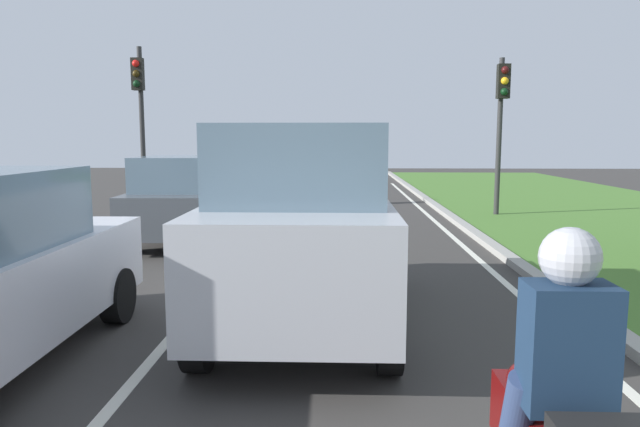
{
  "coord_description": "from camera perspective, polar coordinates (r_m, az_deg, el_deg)",
  "views": [
    {
      "loc": [
        1.13,
        2.35,
        2.14
      ],
      "look_at": [
        0.88,
        9.57,
        1.2
      ],
      "focal_mm": 32.38,
      "sensor_mm": 36.0,
      "label": 1
    }
  ],
  "objects": [
    {
      "name": "ground_plane",
      "position": [
        11.9,
        -3.48,
        -2.95
      ],
      "size": [
        60.0,
        60.0,
        0.0
      ],
      "primitive_type": "plane",
      "color": "#383533"
    },
    {
      "name": "lane_line_center",
      "position": [
        11.98,
        -6.81,
        -2.9
      ],
      "size": [
        0.12,
        32.0,
        0.01
      ],
      "primitive_type": "cube",
      "color": "silver",
      "rests_on": "ground"
    },
    {
      "name": "lane_line_right_edge",
      "position": [
        12.1,
        13.78,
        -2.96
      ],
      "size": [
        0.12,
        32.0,
        0.01
      ],
      "primitive_type": "cube",
      "color": "silver",
      "rests_on": "ground"
    },
    {
      "name": "curb_right",
      "position": [
        12.2,
        16.09,
        -2.68
      ],
      "size": [
        0.24,
        48.0,
        0.12
      ],
      "primitive_type": "cube",
      "color": "#9E9B93",
      "rests_on": "ground"
    },
    {
      "name": "car_suv_ahead",
      "position": [
        6.67,
        -1.68,
        -0.98
      ],
      "size": [
        1.98,
        4.5,
        2.28
      ],
      "rotation": [
        0.0,
        0.0,
        0.0
      ],
      "color": "#B7BABF",
      "rests_on": "ground"
    },
    {
      "name": "car_hatchback_far",
      "position": [
        12.26,
        -13.62,
        1.33
      ],
      "size": [
        1.85,
        3.76,
        1.78
      ],
      "rotation": [
        0.0,
        0.0,
        0.04
      ],
      "color": "#474C51",
      "rests_on": "ground"
    },
    {
      "name": "rider_person",
      "position": [
        3.01,
        23.06,
        -11.66
      ],
      "size": [
        0.5,
        0.4,
        1.16
      ],
      "rotation": [
        0.0,
        0.0,
        -0.0
      ],
      "color": "#192D47",
      "rests_on": "ground"
    },
    {
      "name": "traffic_light_near_right",
      "position": [
        16.44,
        17.5,
        9.85
      ],
      "size": [
        0.32,
        0.5,
        4.28
      ],
      "color": "#2D2D2D",
      "rests_on": "ground"
    },
    {
      "name": "traffic_light_overhead_left",
      "position": [
        17.69,
        -17.38,
        10.43
      ],
      "size": [
        0.32,
        0.5,
        4.75
      ],
      "color": "#2D2D2D",
      "rests_on": "ground"
    }
  ]
}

